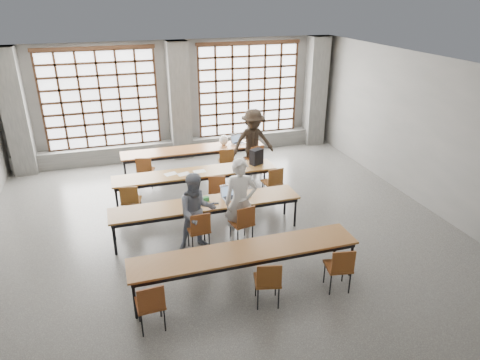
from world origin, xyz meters
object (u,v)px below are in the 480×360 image
(desk_row_b, at_px, (196,174))
(chair_back_left, at_px, (145,169))
(green_box, at_px, (203,199))
(desk_row_d, at_px, (246,253))
(chair_near_mid, at_px, (268,279))
(chair_near_right, at_px, (340,265))
(plastic_bag, at_px, (224,140))
(chair_back_right, at_px, (255,157))
(backpack, at_px, (256,157))
(chair_mid_left, at_px, (131,199))
(laptop_back, at_px, (237,141))
(student_female, at_px, (197,212))
(red_pouch, at_px, (150,301))
(phone, at_px, (216,203))
(student_back, at_px, (253,142))
(mouse, at_px, (250,196))
(chair_mid_centre, at_px, (217,187))
(desk_row_a, at_px, (194,151))
(student_male, at_px, (241,202))
(chair_near_left, at_px, (151,302))
(chair_back_mid, at_px, (226,160))
(chair_mid_right, at_px, (273,180))
(chair_front_left, at_px, (199,227))
(desk_row_c, at_px, (206,205))
(laptop_front, at_px, (230,194))
(chair_front_right, at_px, (243,220))

(desk_row_b, xyz_separation_m, chair_back_left, (-1.13, 1.05, -0.13))
(desk_row_b, height_order, green_box, green_box)
(desk_row_d, distance_m, chair_near_mid, 0.67)
(chair_near_right, bearing_deg, plastic_bag, 93.96)
(chair_back_right, relative_size, backpack, 2.20)
(chair_mid_left, distance_m, laptop_back, 4.04)
(student_female, bearing_deg, red_pouch, -122.32)
(student_female, distance_m, phone, 0.63)
(student_back, xyz_separation_m, mouse, (-1.06, -2.89, -0.18))
(chair_near_mid, bearing_deg, phone, 95.55)
(student_female, bearing_deg, chair_mid_centre, 60.80)
(chair_back_right, distance_m, chair_mid_centre, 2.27)
(desk_row_d, relative_size, red_pouch, 20.00)
(red_pouch, bearing_deg, desk_row_a, 72.33)
(chair_near_mid, relative_size, student_male, 0.49)
(chair_mid_left, relative_size, chair_near_left, 1.00)
(student_back, xyz_separation_m, backpack, (-0.29, -1.13, 0.00))
(chair_back_mid, distance_m, chair_mid_centre, 1.81)
(phone, height_order, red_pouch, phone)
(chair_mid_left, xyz_separation_m, student_male, (2.10, -1.57, 0.37))
(laptop_back, relative_size, mouse, 4.51)
(chair_mid_right, distance_m, student_female, 2.74)
(mouse, bearing_deg, desk_row_a, 99.04)
(chair_back_mid, height_order, student_back, student_back)
(chair_back_left, relative_size, mouse, 8.98)
(chair_back_right, relative_size, red_pouch, 4.40)
(student_female, bearing_deg, laptop_back, 60.70)
(green_box, distance_m, backpack, 2.44)
(chair_front_left, relative_size, chair_near_mid, 1.00)
(desk_row_c, height_order, chair_near_left, chair_near_left)
(chair_back_right, distance_m, laptop_front, 3.04)
(chair_back_left, distance_m, chair_back_mid, 2.21)
(chair_back_right, bearing_deg, chair_back_mid, -179.95)
(mouse, bearing_deg, chair_front_left, -153.93)
(chair_front_right, relative_size, laptop_back, 1.99)
(chair_mid_right, bearing_deg, chair_near_right, -93.20)
(chair_back_left, bearing_deg, chair_back_right, -0.02)
(desk_row_d, distance_m, chair_near_left, 1.81)
(chair_near_mid, xyz_separation_m, chair_near_right, (1.30, -0.00, 0.00))
(student_male, distance_m, green_box, 0.88)
(chair_near_mid, distance_m, laptop_front, 2.70)
(chair_mid_right, xyz_separation_m, red_pouch, (-3.39, -3.57, -0.04))
(chair_front_right, xyz_separation_m, green_box, (-0.67, 0.71, 0.24))
(desk_row_c, distance_m, chair_front_left, 0.71)
(chair_back_mid, bearing_deg, student_female, -114.74)
(chair_back_mid, relative_size, chair_near_right, 1.00)
(chair_mid_left, xyz_separation_m, green_box, (1.45, -0.99, 0.24))
(backpack, bearing_deg, desk_row_c, -158.95)
(chair_back_right, bearing_deg, desk_row_c, -126.41)
(laptop_back, height_order, green_box, laptop_back)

